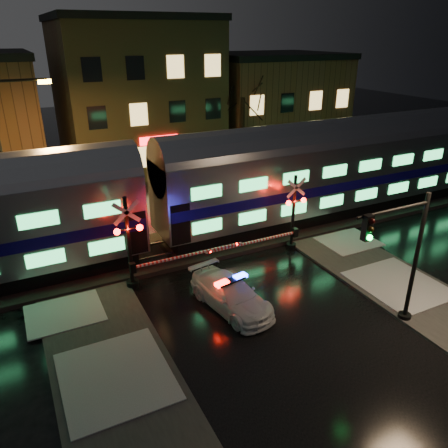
{
  "coord_description": "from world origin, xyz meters",
  "views": [
    {
      "loc": [
        -8.32,
        -14.74,
        10.66
      ],
      "look_at": [
        0.31,
        2.5,
        2.2
      ],
      "focal_mm": 35.0,
      "sensor_mm": 36.0,
      "label": 1
    }
  ],
  "objects_px": {
    "police_car": "(231,294)",
    "crossing_signal_right": "(288,222)",
    "traffic_light": "(401,261)",
    "streetlight": "(8,155)",
    "crossing_signal_left": "(138,251)"
  },
  "relations": [
    {
      "from": "traffic_light",
      "to": "streetlight",
      "type": "height_order",
      "value": "streetlight"
    },
    {
      "from": "crossing_signal_right",
      "to": "traffic_light",
      "type": "relative_size",
      "value": 1.07
    },
    {
      "from": "traffic_light",
      "to": "streetlight",
      "type": "relative_size",
      "value": 0.62
    },
    {
      "from": "streetlight",
      "to": "crossing_signal_right",
      "type": "bearing_deg",
      "value": -28.44
    },
    {
      "from": "police_car",
      "to": "crossing_signal_right",
      "type": "relative_size",
      "value": 0.79
    },
    {
      "from": "police_car",
      "to": "crossing_signal_left",
      "type": "distance_m",
      "value": 4.58
    },
    {
      "from": "police_car",
      "to": "crossing_signal_left",
      "type": "height_order",
      "value": "crossing_signal_left"
    },
    {
      "from": "police_car",
      "to": "crossing_signal_left",
      "type": "bearing_deg",
      "value": 121.52
    },
    {
      "from": "crossing_signal_right",
      "to": "traffic_light",
      "type": "height_order",
      "value": "traffic_light"
    },
    {
      "from": "crossing_signal_right",
      "to": "crossing_signal_left",
      "type": "xyz_separation_m",
      "value": [
        -7.97,
        0.01,
        0.12
      ]
    },
    {
      "from": "crossing_signal_right",
      "to": "streetlight",
      "type": "xyz_separation_m",
      "value": [
        -12.36,
        6.69,
        3.38
      ]
    },
    {
      "from": "crossing_signal_right",
      "to": "streetlight",
      "type": "height_order",
      "value": "streetlight"
    },
    {
      "from": "traffic_light",
      "to": "crossing_signal_left",
      "type": "bearing_deg",
      "value": 136.44
    },
    {
      "from": "police_car",
      "to": "streetlight",
      "type": "xyz_separation_m",
      "value": [
        -7.31,
        10.01,
        4.45
      ]
    },
    {
      "from": "crossing_signal_right",
      "to": "streetlight",
      "type": "distance_m",
      "value": 14.46
    }
  ]
}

